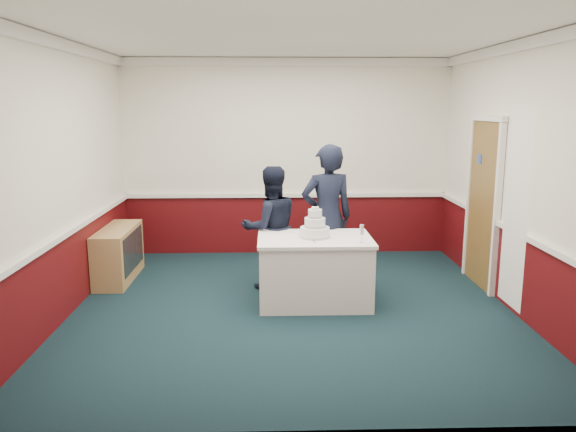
{
  "coord_description": "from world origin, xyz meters",
  "views": [
    {
      "loc": [
        -0.24,
        -6.15,
        2.3
      ],
      "look_at": [
        -0.05,
        -0.1,
        1.1
      ],
      "focal_mm": 35.0,
      "sensor_mm": 36.0,
      "label": 1
    }
  ],
  "objects_px": {
    "person_man": "(271,228)",
    "person_woman": "(327,217)",
    "cake_knife": "(314,241)",
    "wedding_cake": "(315,228)",
    "cake_table": "(314,269)",
    "champagne_flute": "(362,231)",
    "sideboard": "(118,254)"
  },
  "relations": [
    {
      "from": "person_man",
      "to": "person_woman",
      "type": "relative_size",
      "value": 0.85
    },
    {
      "from": "cake_knife",
      "to": "person_woman",
      "type": "bearing_deg",
      "value": 66.26
    },
    {
      "from": "wedding_cake",
      "to": "person_man",
      "type": "distance_m",
      "value": 0.78
    },
    {
      "from": "cake_table",
      "to": "cake_knife",
      "type": "height_order",
      "value": "cake_knife"
    },
    {
      "from": "cake_table",
      "to": "champagne_flute",
      "type": "distance_m",
      "value": 0.78
    },
    {
      "from": "wedding_cake",
      "to": "person_woman",
      "type": "height_order",
      "value": "person_woman"
    },
    {
      "from": "person_man",
      "to": "person_woman",
      "type": "bearing_deg",
      "value": 162.75
    },
    {
      "from": "wedding_cake",
      "to": "cake_knife",
      "type": "bearing_deg",
      "value": -98.53
    },
    {
      "from": "cake_knife",
      "to": "cake_table",
      "type": "bearing_deg",
      "value": 74.24
    },
    {
      "from": "wedding_cake",
      "to": "champagne_flute",
      "type": "distance_m",
      "value": 0.57
    },
    {
      "from": "cake_knife",
      "to": "champagne_flute",
      "type": "relative_size",
      "value": 1.07
    },
    {
      "from": "cake_knife",
      "to": "champagne_flute",
      "type": "height_order",
      "value": "champagne_flute"
    },
    {
      "from": "champagne_flute",
      "to": "person_man",
      "type": "bearing_deg",
      "value": 139.75
    },
    {
      "from": "cake_knife",
      "to": "wedding_cake",
      "type": "bearing_deg",
      "value": 74.24
    },
    {
      "from": "person_woman",
      "to": "person_man",
      "type": "bearing_deg",
      "value": -11.15
    },
    {
      "from": "person_woman",
      "to": "sideboard",
      "type": "bearing_deg",
      "value": -19.28
    },
    {
      "from": "champagne_flute",
      "to": "person_woman",
      "type": "height_order",
      "value": "person_woman"
    },
    {
      "from": "champagne_flute",
      "to": "sideboard",
      "type": "bearing_deg",
      "value": 157.62
    },
    {
      "from": "cake_knife",
      "to": "person_man",
      "type": "bearing_deg",
      "value": 114.56
    },
    {
      "from": "champagne_flute",
      "to": "cake_knife",
      "type": "bearing_deg",
      "value": 171.42
    },
    {
      "from": "sideboard",
      "to": "wedding_cake",
      "type": "relative_size",
      "value": 3.3
    },
    {
      "from": "cake_table",
      "to": "cake_knife",
      "type": "relative_size",
      "value": 6.0
    },
    {
      "from": "wedding_cake",
      "to": "cake_knife",
      "type": "distance_m",
      "value": 0.23
    },
    {
      "from": "person_man",
      "to": "sideboard",
      "type": "bearing_deg",
      "value": -28.15
    },
    {
      "from": "wedding_cake",
      "to": "person_man",
      "type": "relative_size",
      "value": 0.23
    },
    {
      "from": "wedding_cake",
      "to": "person_man",
      "type": "height_order",
      "value": "person_man"
    },
    {
      "from": "champagne_flute",
      "to": "person_man",
      "type": "height_order",
      "value": "person_man"
    },
    {
      "from": "cake_table",
      "to": "wedding_cake",
      "type": "height_order",
      "value": "wedding_cake"
    },
    {
      "from": "cake_knife",
      "to": "person_woman",
      "type": "height_order",
      "value": "person_woman"
    },
    {
      "from": "cake_table",
      "to": "person_woman",
      "type": "xyz_separation_m",
      "value": [
        0.2,
        0.57,
        0.51
      ]
    },
    {
      "from": "wedding_cake",
      "to": "person_woman",
      "type": "bearing_deg",
      "value": 70.84
    },
    {
      "from": "sideboard",
      "to": "cake_knife",
      "type": "xyz_separation_m",
      "value": [
        2.52,
        -1.17,
        0.44
      ]
    }
  ]
}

